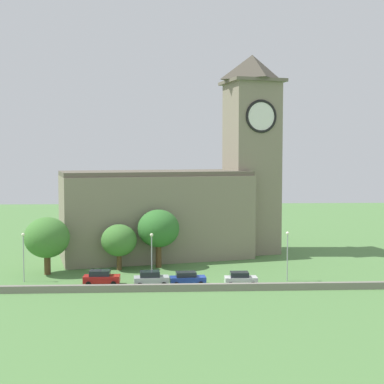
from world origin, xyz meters
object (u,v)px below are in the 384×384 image
(church, at_px, (183,197))
(tree_riverside_east, at_px, (119,240))
(streetlamp_central, at_px, (287,248))
(car_silver, at_px, (151,279))
(car_white, at_px, (240,279))
(tree_by_tower, at_px, (47,238))
(streetlamp_west_end, at_px, (23,249))
(car_blue, at_px, (187,278))
(streetlamp_west_mid, at_px, (152,249))
(car_red, at_px, (101,278))
(tree_riverside_west, at_px, (159,229))

(church, xyz_separation_m, tree_riverside_east, (-9.33, -10.95, -5.32))
(church, relative_size, streetlamp_central, 5.73)
(car_silver, bearing_deg, car_white, -0.77)
(church, relative_size, tree_by_tower, 4.70)
(church, relative_size, car_silver, 8.24)
(car_white, height_order, tree_by_tower, tree_by_tower)
(streetlamp_west_end, bearing_deg, car_blue, -7.44)
(streetlamp_west_mid, bearing_deg, car_blue, -21.59)
(car_silver, relative_size, streetlamp_central, 0.70)
(car_blue, bearing_deg, tree_by_tower, 159.31)
(car_silver, xyz_separation_m, tree_by_tower, (-14.20, 7.52, 4.08))
(streetlamp_west_end, bearing_deg, streetlamp_central, -2.00)
(church, relative_size, car_red, 8.12)
(car_red, bearing_deg, church, 61.64)
(tree_riverside_east, bearing_deg, tree_by_tower, -164.75)
(car_silver, bearing_deg, tree_riverside_west, 85.93)
(car_red, distance_m, streetlamp_west_mid, 7.21)
(car_blue, xyz_separation_m, tree_riverside_west, (-3.69, 11.25, 4.77))
(car_blue, distance_m, streetlamp_central, 13.48)
(car_red, xyz_separation_m, car_silver, (6.22, -0.97, 0.01))
(car_silver, height_order, streetlamp_west_end, streetlamp_west_end)
(streetlamp_west_end, xyz_separation_m, tree_riverside_west, (17.13, 8.53, 1.33))
(car_blue, relative_size, tree_by_tower, 0.59)
(car_blue, relative_size, tree_riverside_east, 0.71)
(tree_riverside_east, bearing_deg, car_silver, -65.02)
(car_white, bearing_deg, car_blue, 174.85)
(streetlamp_central, xyz_separation_m, tree_by_tower, (-31.66, 5.53, 0.69))
(church, bearing_deg, tree_riverside_east, -130.42)
(car_blue, height_order, car_white, car_white)
(car_white, bearing_deg, tree_by_tower, 163.16)
(church, bearing_deg, car_red, -118.36)
(church, height_order, streetlamp_west_end, church)
(streetlamp_central, height_order, tree_by_tower, tree_by_tower)
(car_white, relative_size, streetlamp_west_end, 0.64)
(streetlamp_west_mid, bearing_deg, car_red, -168.80)
(car_white, bearing_deg, car_silver, 179.23)
(streetlamp_west_end, distance_m, tree_riverside_east, 13.51)
(church, distance_m, tree_riverside_west, 10.83)
(church, height_order, tree_by_tower, church)
(streetlamp_central, bearing_deg, car_blue, -173.22)
(church, height_order, tree_riverside_east, church)
(church, bearing_deg, car_blue, -90.27)
(streetlamp_west_mid, bearing_deg, streetlamp_west_end, 176.68)
(car_silver, height_order, streetlamp_central, streetlamp_central)
(car_blue, xyz_separation_m, tree_riverside_east, (-9.23, 9.66, 3.34))
(tree_riverside_west, xyz_separation_m, tree_by_tower, (-15.03, -4.17, -0.58))
(car_red, height_order, car_silver, car_silver)
(car_blue, bearing_deg, streetlamp_central, 6.78)
(car_red, distance_m, streetlamp_west_end, 10.84)
(streetlamp_west_mid, height_order, tree_by_tower, tree_by_tower)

